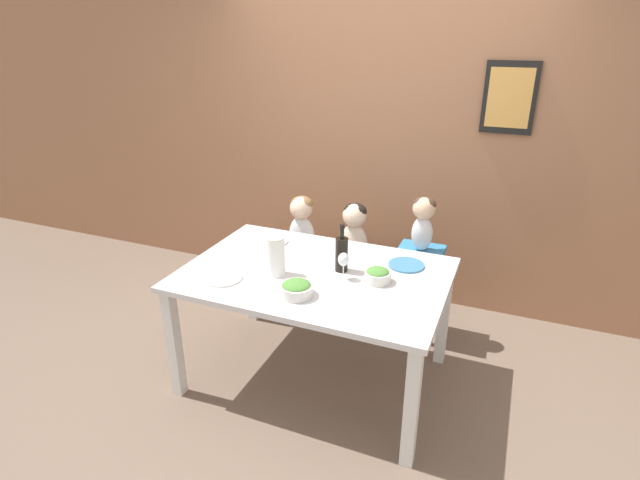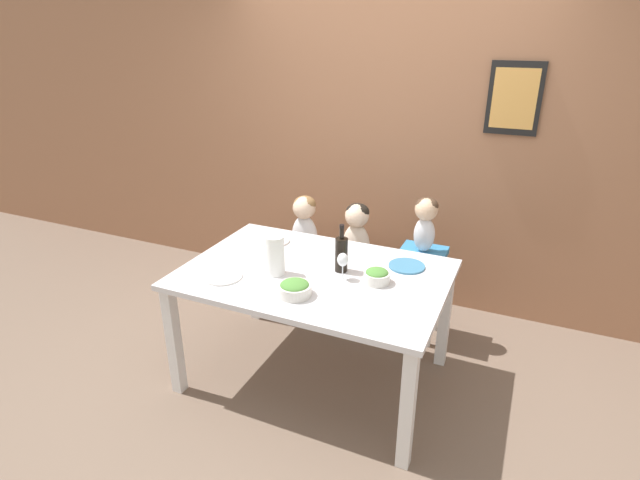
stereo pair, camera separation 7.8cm
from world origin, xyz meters
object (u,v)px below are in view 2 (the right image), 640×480
at_px(chair_far_left, 305,267).
at_px(wine_bottle, 341,253).
at_px(person_child_left, 305,224).
at_px(wine_glass_near, 343,261).
at_px(dinner_plate_back_right, 407,266).
at_px(person_baby_right, 426,218).
at_px(chair_far_center, 355,277).
at_px(chair_right_highchair, 421,271).
at_px(salad_bowl_large, 295,288).
at_px(salad_bowl_small, 377,276).
at_px(paper_towel_roll, 275,255).
at_px(dinner_plate_front_left, 223,277).
at_px(dinner_plate_back_left, 274,241).
at_px(person_child_center, 357,233).

height_order(chair_far_left, wine_bottle, wine_bottle).
relative_size(person_child_left, wine_glass_near, 3.10).
bearing_deg(dinner_plate_back_right, person_baby_right, 90.11).
distance_m(chair_far_left, chair_far_center, 0.43).
bearing_deg(dinner_plate_back_right, chair_right_highchair, 90.11).
bearing_deg(person_baby_right, chair_far_center, -179.74).
height_order(person_baby_right, dinner_plate_back_right, person_baby_right).
xyz_separation_m(chair_far_left, salad_bowl_large, (0.45, -1.06, 0.44)).
height_order(person_child_left, salad_bowl_small, person_child_left).
height_order(chair_far_center, paper_towel_roll, paper_towel_roll).
bearing_deg(chair_far_center, person_child_left, 179.76).
height_order(chair_far_left, salad_bowl_small, salad_bowl_small).
height_order(wine_bottle, salad_bowl_large, wine_bottle).
bearing_deg(person_child_left, person_baby_right, 0.03).
bearing_deg(chair_right_highchair, salad_bowl_large, -114.14).
relative_size(person_baby_right, wine_glass_near, 2.35).
relative_size(salad_bowl_small, dinner_plate_front_left, 0.69).
bearing_deg(person_baby_right, dinner_plate_front_left, -132.39).
relative_size(paper_towel_roll, salad_bowl_small, 1.58).
relative_size(chair_far_center, dinner_plate_back_left, 2.01).
relative_size(chair_far_center, wine_bottle, 1.50).
bearing_deg(chair_far_left, dinner_plate_front_left, -91.79).
height_order(person_child_left, dinner_plate_front_left, person_child_left).
bearing_deg(paper_towel_roll, wine_glass_near, 14.45).
bearing_deg(person_baby_right, dinner_plate_back_left, -154.65).
relative_size(wine_bottle, dinner_plate_back_right, 1.34).
height_order(chair_far_center, dinner_plate_back_right, dinner_plate_back_right).
distance_m(person_child_center, wine_bottle, 0.71).
bearing_deg(chair_right_highchair, person_child_center, 179.80).
bearing_deg(chair_far_center, person_child_center, 90.00).
distance_m(dinner_plate_front_left, dinner_plate_back_right, 1.13).
distance_m(chair_right_highchair, wine_glass_near, 0.91).
bearing_deg(wine_glass_near, wine_bottle, 115.93).
height_order(chair_right_highchair, dinner_plate_back_left, dinner_plate_back_left).
relative_size(chair_right_highchair, person_child_center, 1.33).
relative_size(wine_bottle, salad_bowl_large, 1.60).
bearing_deg(salad_bowl_small, wine_bottle, 166.69).
height_order(person_baby_right, wine_bottle, person_baby_right).
bearing_deg(wine_glass_near, chair_right_highchair, 68.47).
bearing_deg(wine_glass_near, dinner_plate_front_left, -157.20).
relative_size(wine_glass_near, dinner_plate_front_left, 0.74).
bearing_deg(paper_towel_roll, wine_bottle, 30.03).
relative_size(person_baby_right, paper_towel_roll, 1.60).
distance_m(wine_bottle, salad_bowl_small, 0.26).
bearing_deg(person_child_center, person_baby_right, 0.06).
xyz_separation_m(person_child_center, person_baby_right, (0.50, 0.00, 0.19)).
distance_m(person_child_left, salad_bowl_small, 1.11).
xyz_separation_m(chair_far_center, person_child_left, (-0.43, 0.00, 0.37)).
xyz_separation_m(chair_far_left, wine_glass_near, (0.62, -0.78, 0.52)).
height_order(person_baby_right, wine_glass_near, person_baby_right).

